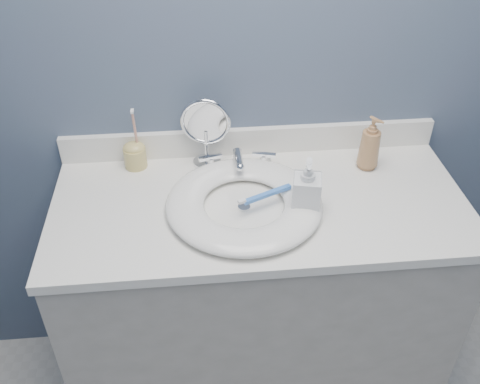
{
  "coord_description": "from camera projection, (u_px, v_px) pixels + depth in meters",
  "views": [
    {
      "loc": [
        -0.18,
        -0.25,
        1.85
      ],
      "look_at": [
        -0.06,
        0.94,
        0.94
      ],
      "focal_mm": 40.0,
      "sensor_mm": 36.0,
      "label": 1
    }
  ],
  "objects": [
    {
      "name": "back_wall",
      "position": [
        251.0,
        60.0,
        1.59
      ],
      "size": [
        2.2,
        0.02,
        2.4
      ],
      "primitive_type": "cube",
      "color": "#4C5E73",
      "rests_on": "ground"
    },
    {
      "name": "vanity_cabinet",
      "position": [
        257.0,
        304.0,
        1.84
      ],
      "size": [
        1.2,
        0.55,
        0.85
      ],
      "primitive_type": "cube",
      "color": "#B4AEA5",
      "rests_on": "ground"
    },
    {
      "name": "countertop",
      "position": [
        260.0,
        205.0,
        1.58
      ],
      "size": [
        1.22,
        0.57,
        0.03
      ],
      "primitive_type": "cube",
      "color": "white",
      "rests_on": "vanity_cabinet"
    },
    {
      "name": "backsplash",
      "position": [
        250.0,
        141.0,
        1.75
      ],
      "size": [
        1.22,
        0.02,
        0.09
      ],
      "primitive_type": "cube",
      "color": "white",
      "rests_on": "countertop"
    },
    {
      "name": "basin",
      "position": [
        244.0,
        203.0,
        1.53
      ],
      "size": [
        0.45,
        0.45,
        0.04
      ],
      "primitive_type": null,
      "color": "white",
      "rests_on": "countertop"
    },
    {
      "name": "drain",
      "position": [
        244.0,
        207.0,
        1.54
      ],
      "size": [
        0.04,
        0.04,
        0.01
      ],
      "primitive_type": "cylinder",
      "color": "silver",
      "rests_on": "countertop"
    },
    {
      "name": "faucet",
      "position": [
        238.0,
        162.0,
        1.68
      ],
      "size": [
        0.25,
        0.13,
        0.07
      ],
      "color": "silver",
      "rests_on": "countertop"
    },
    {
      "name": "makeup_mirror",
      "position": [
        206.0,
        129.0,
        1.65
      ],
      "size": [
        0.16,
        0.09,
        0.23
      ],
      "rotation": [
        0.0,
        0.0,
        -0.16
      ],
      "color": "silver",
      "rests_on": "countertop"
    },
    {
      "name": "soap_bottle_amber",
      "position": [
        370.0,
        143.0,
        1.66
      ],
      "size": [
        0.1,
        0.1,
        0.18
      ],
      "primitive_type": "imported",
      "rotation": [
        0.0,
        0.0,
        0.61
      ],
      "color": "#A8774B",
      "rests_on": "countertop"
    },
    {
      "name": "soap_bottle_clear",
      "position": [
        307.0,
        187.0,
        1.48
      ],
      "size": [
        0.09,
        0.09,
        0.17
      ],
      "primitive_type": "imported",
      "rotation": [
        0.0,
        0.0,
        -0.22
      ],
      "color": "silver",
      "rests_on": "countertop"
    },
    {
      "name": "toothbrush_holder",
      "position": [
        135.0,
        154.0,
        1.68
      ],
      "size": [
        0.07,
        0.07,
        0.2
      ],
      "rotation": [
        0.0,
        0.0,
        -0.07
      ],
      "color": "#CFBA67",
      "rests_on": "countertop"
    },
    {
      "name": "toothbrush_lying",
      "position": [
        265.0,
        195.0,
        1.52
      ],
      "size": [
        0.16,
        0.09,
        0.02
      ],
      "rotation": [
        0.0,
        0.0,
        0.43
      ],
      "color": "#3B77D3",
      "rests_on": "basin"
    }
  ]
}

